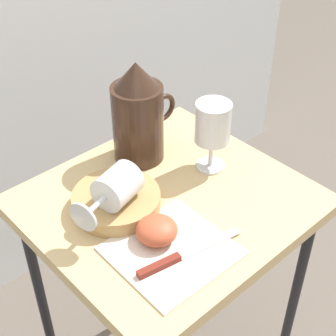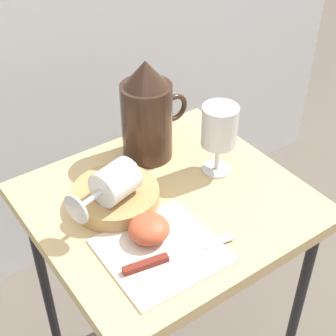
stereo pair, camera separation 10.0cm
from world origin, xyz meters
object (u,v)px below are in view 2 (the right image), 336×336
object	(u,v)px
pitcher	(147,119)
knife	(163,259)
table	(168,223)
wine_glass_tipped_near	(114,183)
apple_half_left	(149,229)
wine_glass_upright	(219,130)
basket_tray	(116,197)

from	to	relation	value
pitcher	knife	size ratio (longest dim) A/B	1.08
table	pitcher	world-z (taller)	pitcher
wine_glass_tipped_near	apple_half_left	size ratio (longest dim) A/B	1.98
knife	wine_glass_upright	bearing A→B (deg)	31.36
wine_glass_tipped_near	apple_half_left	xyz separation A→B (m)	(0.01, -0.10, -0.05)
pitcher	knife	xyz separation A→B (m)	(-0.16, -0.29, -0.09)
basket_tray	apple_half_left	size ratio (longest dim) A/B	2.26
pitcher	wine_glass_upright	xyz separation A→B (m)	(0.09, -0.14, 0.01)
pitcher	apple_half_left	xyz separation A→B (m)	(-0.15, -0.23, -0.07)
wine_glass_upright	knife	world-z (taller)	wine_glass_upright
basket_tray	apple_half_left	bearing A→B (deg)	-90.05
basket_tray	pitcher	distance (m)	0.20
pitcher	wine_glass_tipped_near	distance (m)	0.20
pitcher	wine_glass_tipped_near	world-z (taller)	pitcher
apple_half_left	knife	size ratio (longest dim) A/B	0.36
table	wine_glass_tipped_near	world-z (taller)	wine_glass_tipped_near
table	wine_glass_upright	world-z (taller)	wine_glass_upright
pitcher	knife	bearing A→B (deg)	-118.96
basket_tray	wine_glass_tipped_near	distance (m)	0.06
wine_glass_upright	wine_glass_tipped_near	bearing A→B (deg)	176.72
table	wine_glass_tipped_near	xyz separation A→B (m)	(-0.11, 0.03, 0.14)
pitcher	wine_glass_tipped_near	size ratio (longest dim) A/B	1.50
basket_tray	wine_glass_tipped_near	size ratio (longest dim) A/B	1.14
basket_tray	wine_glass_upright	xyz separation A→B (m)	(0.24, -0.03, 0.09)
table	apple_half_left	world-z (taller)	apple_half_left
apple_half_left	knife	distance (m)	0.07
pitcher	wine_glass_tipped_near	bearing A→B (deg)	-142.40
wine_glass_upright	apple_half_left	world-z (taller)	wine_glass_upright
table	apple_half_left	size ratio (longest dim) A/B	8.76
basket_tray	apple_half_left	world-z (taller)	apple_half_left
wine_glass_tipped_near	apple_half_left	world-z (taller)	wine_glass_tipped_near
table	knife	world-z (taller)	knife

